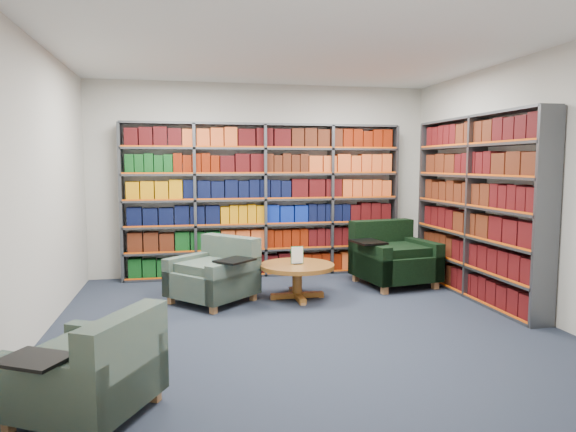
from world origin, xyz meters
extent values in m
cube|color=black|center=(0.00, 0.00, -0.01)|extent=(5.00, 5.00, 0.01)
cube|color=white|center=(0.00, 0.00, 2.80)|extent=(5.00, 5.00, 0.01)
cube|color=#BBB6AB|center=(0.00, 2.50, 1.40)|extent=(5.00, 0.01, 2.80)
cube|color=#BBB6AB|center=(0.00, -2.50, 1.40)|extent=(5.00, 0.01, 2.80)
cube|color=#BBB6AB|center=(-2.50, 0.00, 1.40)|extent=(0.01, 5.00, 2.80)
cube|color=#BBB6AB|center=(2.50, 0.00, 1.40)|extent=(0.01, 5.00, 2.80)
cube|color=#47494F|center=(0.00, 2.34, 1.10)|extent=(4.00, 0.28, 2.20)
cube|color=silver|center=(0.00, 2.47, 1.10)|extent=(4.00, 0.02, 2.20)
cube|color=#D84C0A|center=(0.00, 2.21, 1.10)|extent=(4.00, 0.01, 2.20)
cube|color=#09360F|center=(0.00, 2.34, 0.18)|extent=(3.88, 0.21, 0.29)
cube|color=#40170A|center=(0.00, 2.34, 0.54)|extent=(3.88, 0.21, 0.29)
cube|color=black|center=(0.00, 2.34, 0.91)|extent=(3.88, 0.21, 0.29)
cube|color=#B47106|center=(0.00, 2.34, 1.28)|extent=(3.88, 0.21, 0.29)
cube|color=#09360F|center=(0.00, 2.34, 1.64)|extent=(3.88, 0.21, 0.29)
cube|color=#380709|center=(0.00, 2.34, 2.01)|extent=(3.88, 0.21, 0.29)
cube|color=#47494F|center=(2.34, 0.60, 1.10)|extent=(0.28, 2.50, 2.20)
cube|color=silver|center=(2.47, 0.60, 1.10)|extent=(0.02, 2.50, 2.20)
cube|color=#D84C0A|center=(2.21, 0.60, 1.10)|extent=(0.02, 2.50, 2.20)
cube|color=#40170A|center=(2.34, 0.60, 0.18)|extent=(0.21, 2.38, 0.29)
cube|color=#40170A|center=(2.34, 0.60, 0.54)|extent=(0.21, 2.38, 0.29)
cube|color=#380709|center=(2.34, 0.60, 0.91)|extent=(0.21, 2.38, 0.29)
cube|color=#40170A|center=(2.34, 0.60, 1.28)|extent=(0.21, 2.38, 0.29)
cube|color=#40170A|center=(2.34, 0.60, 1.64)|extent=(0.21, 2.38, 0.29)
cube|color=#380709|center=(2.34, 0.60, 2.01)|extent=(0.21, 2.38, 0.29)
cube|color=#022234|center=(-0.84, 0.98, 0.24)|extent=(1.17, 1.17, 0.30)
cube|color=#022234|center=(-0.60, 1.20, 0.42)|extent=(0.70, 0.73, 0.66)
cube|color=#022234|center=(-1.08, 1.23, 0.31)|extent=(0.70, 0.66, 0.44)
cube|color=#022234|center=(-0.60, 0.72, 0.31)|extent=(0.70, 0.66, 0.44)
cube|color=black|center=(-0.60, 0.65, 0.55)|extent=(0.51, 0.51, 0.02)
cube|color=#97663C|center=(-1.32, 0.99, 0.05)|extent=(0.09, 0.09, 0.09)
cube|color=#97663C|center=(-0.86, 0.49, 0.05)|extent=(0.09, 0.09, 0.09)
cube|color=#97663C|center=(-0.82, 1.46, 0.05)|extent=(0.09, 0.09, 0.09)
cube|color=#97663C|center=(-0.36, 0.96, 0.05)|extent=(0.09, 0.09, 0.09)
cube|color=black|center=(1.63, 1.37, 0.27)|extent=(1.07, 1.07, 0.33)
cube|color=black|center=(1.57, 1.72, 0.48)|extent=(0.95, 0.35, 0.75)
cube|color=black|center=(1.24, 1.30, 0.35)|extent=(0.29, 0.94, 0.50)
cube|color=black|center=(2.02, 1.43, 0.35)|extent=(0.29, 0.94, 0.50)
cube|color=black|center=(1.20, 1.25, 0.62)|extent=(0.42, 0.50, 0.03)
cube|color=#97663C|center=(1.31, 0.93, 0.05)|extent=(0.08, 0.08, 0.10)
cube|color=#97663C|center=(2.07, 1.05, 0.05)|extent=(0.08, 0.08, 0.10)
cube|color=#97663C|center=(1.19, 1.68, 0.05)|extent=(0.08, 0.08, 0.10)
cube|color=#97663C|center=(1.95, 1.80, 0.05)|extent=(0.08, 0.08, 0.10)
cube|color=#022234|center=(-1.80, -1.66, 0.22)|extent=(1.05, 1.05, 0.27)
cube|color=#022234|center=(-1.53, -1.80, 0.39)|extent=(0.52, 0.76, 0.62)
cube|color=#022234|center=(-1.64, -1.37, 0.29)|extent=(0.73, 0.47, 0.41)
cube|color=#022234|center=(-1.95, -1.94, 0.29)|extent=(0.73, 0.47, 0.41)
cube|color=black|center=(-2.01, -1.96, 0.51)|extent=(0.47, 0.44, 0.02)
cube|color=#97663C|center=(-1.92, -1.23, 0.04)|extent=(0.08, 0.08, 0.09)
cube|color=#97663C|center=(-2.23, -1.78, 0.04)|extent=(0.08, 0.08, 0.09)
cube|color=#97663C|center=(-1.37, -1.53, 0.04)|extent=(0.08, 0.08, 0.09)
cylinder|color=brown|center=(0.18, 0.93, 0.40)|extent=(0.90, 0.90, 0.05)
cylinder|color=brown|center=(0.18, 0.93, 0.20)|extent=(0.12, 0.12, 0.36)
cube|color=brown|center=(0.18, 0.93, 0.04)|extent=(0.65, 0.08, 0.06)
cube|color=brown|center=(0.18, 0.93, 0.04)|extent=(0.08, 0.65, 0.06)
cube|color=black|center=(0.18, 0.93, 0.43)|extent=(0.10, 0.05, 0.01)
cube|color=white|center=(0.18, 0.93, 0.54)|extent=(0.14, 0.01, 0.20)
cube|color=#145926|center=(0.18, 0.94, 0.54)|extent=(0.16, 0.00, 0.22)
camera|label=1|loc=(-1.14, -5.05, 1.63)|focal=32.00mm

